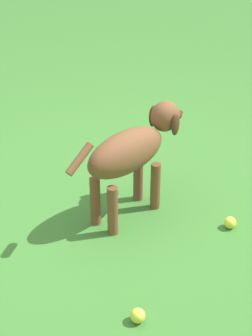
# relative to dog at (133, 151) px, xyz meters

# --- Properties ---
(ground) EXTENTS (14.00, 14.00, 0.00)m
(ground) POSITION_rel_dog_xyz_m (0.17, 0.12, -0.39)
(ground) COLOR #38722D
(dog) EXTENTS (0.56, 0.72, 0.59)m
(dog) POSITION_rel_dog_xyz_m (0.00, 0.00, 0.00)
(dog) COLOR brown
(dog) RESTS_ON ground
(tennis_ball_0) EXTENTS (0.07, 0.07, 0.07)m
(tennis_ball_0) POSITION_rel_dog_xyz_m (-0.24, -0.49, -0.35)
(tennis_ball_0) COLOR #D4E33D
(tennis_ball_0) RESTS_ON ground
(tennis_ball_1) EXTENTS (0.07, 0.07, 0.07)m
(tennis_ball_1) POSITION_rel_dog_xyz_m (-0.83, 0.12, -0.35)
(tennis_ball_1) COLOR #C8DA41
(tennis_ball_1) RESTS_ON ground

